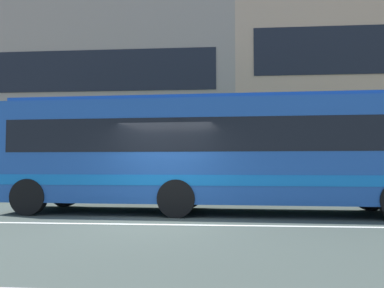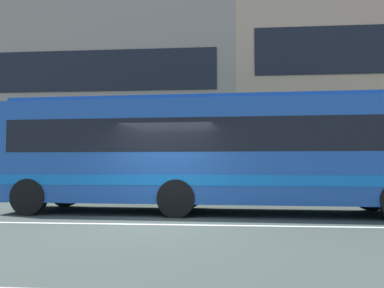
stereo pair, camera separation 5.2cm
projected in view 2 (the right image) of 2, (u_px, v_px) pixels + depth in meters
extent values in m
plane|color=#3B443E|center=(155.00, 225.00, 9.31)|extent=(160.00, 160.00, 0.00)
cube|color=silver|center=(155.00, 224.00, 9.31)|extent=(60.00, 0.16, 0.01)
cube|color=#3B6E32|center=(289.00, 188.00, 15.10)|extent=(23.86, 1.10, 1.06)
cube|color=gray|center=(49.00, 103.00, 26.38)|extent=(24.21, 10.18, 10.81)
cube|color=black|center=(7.00, 73.00, 21.34)|extent=(22.27, 0.04, 2.16)
cube|color=#204F9D|center=(207.00, 152.00, 11.70)|extent=(11.75, 2.94, 2.81)
cube|color=black|center=(207.00, 137.00, 11.72)|extent=(11.06, 2.93, 0.90)
cube|color=blue|center=(208.00, 179.00, 11.66)|extent=(11.52, 2.95, 0.28)
cube|color=#1A489A|center=(207.00, 102.00, 11.78)|extent=(11.27, 2.52, 0.12)
cylinder|color=black|center=(370.00, 194.00, 12.17)|extent=(1.01, 0.32, 1.00)
cylinder|color=black|center=(188.00, 192.00, 12.87)|extent=(1.01, 0.32, 1.00)
cylinder|color=black|center=(176.00, 198.00, 10.58)|extent=(1.01, 0.32, 1.00)
cylinder|color=black|center=(66.00, 191.00, 13.38)|extent=(1.01, 0.32, 1.00)
cylinder|color=black|center=(29.00, 197.00, 11.09)|extent=(1.01, 0.32, 1.00)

